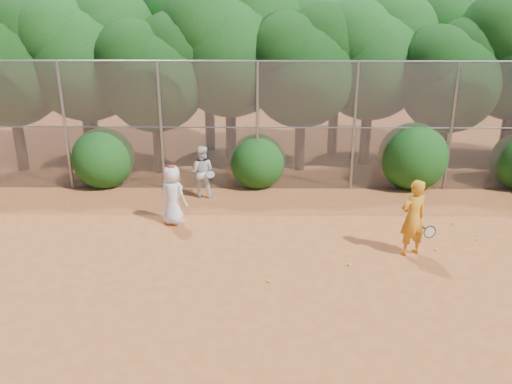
{
  "coord_description": "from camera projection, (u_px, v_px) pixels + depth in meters",
  "views": [
    {
      "loc": [
        -0.85,
        -9.26,
        5.22
      ],
      "look_at": [
        -1.0,
        2.5,
        1.1
      ],
      "focal_mm": 35.0,
      "sensor_mm": 36.0,
      "label": 1
    }
  ],
  "objects": [
    {
      "name": "ground",
      "position": [
        302.0,
        281.0,
        10.45
      ],
      "size": [
        80.0,
        80.0,
        0.0
      ],
      "primitive_type": "plane",
      "color": "#A45225",
      "rests_on": "ground"
    },
    {
      "name": "tree_1",
      "position": [
        86.0,
        50.0,
        17.21
      ],
      "size": [
        4.64,
        4.03,
        6.35
      ],
      "color": "black",
      "rests_on": "ground"
    },
    {
      "name": "tree_4",
      "position": [
        304.0,
        63.0,
        16.97
      ],
      "size": [
        4.19,
        3.64,
        5.73
      ],
      "color": "black",
      "rests_on": "ground"
    },
    {
      "name": "fence_back",
      "position": [
        286.0,
        126.0,
        15.44
      ],
      "size": [
        20.05,
        0.09,
        4.03
      ],
      "color": "gray",
      "rests_on": "ground"
    },
    {
      "name": "tree_11",
      "position": [
        338.0,
        47.0,
        19.09
      ],
      "size": [
        4.64,
        4.03,
        6.35
      ],
      "color": "black",
      "rests_on": "ground"
    },
    {
      "name": "ball_2",
      "position": [
        349.0,
        264.0,
        11.08
      ],
      "size": [
        0.07,
        0.07,
        0.07
      ],
      "primitive_type": "sphere",
      "color": "#C4D126",
      "rests_on": "ground"
    },
    {
      "name": "player_yellow",
      "position": [
        413.0,
        218.0,
        11.35
      ],
      "size": [
        0.89,
        0.65,
        1.82
      ],
      "rotation": [
        0.0,
        0.0,
        3.52
      ],
      "color": "orange",
      "rests_on": "ground"
    },
    {
      "name": "ball_4",
      "position": [
        269.0,
        281.0,
        10.38
      ],
      "size": [
        0.07,
        0.07,
        0.07
      ],
      "primitive_type": "sphere",
      "color": "#C4D126",
      "rests_on": "ground"
    },
    {
      "name": "tree_6",
      "position": [
        452.0,
        72.0,
        16.82
      ],
      "size": [
        3.86,
        3.36,
        5.29
      ],
      "color": "black",
      "rests_on": "ground"
    },
    {
      "name": "bush_2",
      "position": [
        413.0,
        153.0,
        15.99
      ],
      "size": [
        2.2,
        2.2,
        2.2
      ],
      "primitive_type": "sphere",
      "color": "#104010",
      "rests_on": "ground"
    },
    {
      "name": "ball_3",
      "position": [
        416.0,
        250.0,
        11.76
      ],
      "size": [
        0.07,
        0.07,
        0.07
      ],
      "primitive_type": "sphere",
      "color": "#C4D126",
      "rests_on": "ground"
    },
    {
      "name": "tree_2",
      "position": [
        155.0,
        69.0,
        16.71
      ],
      "size": [
        3.99,
        3.47,
        5.47
      ],
      "color": "black",
      "rests_on": "ground"
    },
    {
      "name": "ball_1",
      "position": [
        477.0,
        239.0,
        12.34
      ],
      "size": [
        0.07,
        0.07,
        0.07
      ],
      "primitive_type": "sphere",
      "color": "#C4D126",
      "rests_on": "ground"
    },
    {
      "name": "tree_12",
      "position": [
        452.0,
        37.0,
        19.49
      ],
      "size": [
        5.02,
        4.37,
        6.88
      ],
      "color": "black",
      "rests_on": "ground"
    },
    {
      "name": "tree_5",
      "position": [
        373.0,
        53.0,
        17.61
      ],
      "size": [
        4.51,
        3.92,
        6.17
      ],
      "color": "black",
      "rests_on": "ground"
    },
    {
      "name": "tree_3",
      "position": [
        231.0,
        43.0,
        17.36
      ],
      "size": [
        4.89,
        4.26,
        6.7
      ],
      "color": "black",
      "rests_on": "ground"
    },
    {
      "name": "ball_5",
      "position": [
        453.0,
        224.0,
        13.28
      ],
      "size": [
        0.07,
        0.07,
        0.07
      ],
      "primitive_type": "sphere",
      "color": "#C4D126",
      "rests_on": "ground"
    },
    {
      "name": "tree_9",
      "position": [
        80.0,
        42.0,
        19.34
      ],
      "size": [
        4.83,
        4.2,
        6.62
      ],
      "color": "black",
      "rests_on": "ground"
    },
    {
      "name": "tree_10",
      "position": [
        209.0,
        34.0,
        19.38
      ],
      "size": [
        5.15,
        4.48,
        7.06
      ],
      "color": "black",
      "rests_on": "ground"
    },
    {
      "name": "tree_0",
      "position": [
        9.0,
        58.0,
        16.85
      ],
      "size": [
        4.38,
        3.81,
        6.0
      ],
      "color": "black",
      "rests_on": "ground"
    },
    {
      "name": "player_white",
      "position": [
        202.0,
        172.0,
        15.15
      ],
      "size": [
        0.86,
        0.75,
        1.59
      ],
      "rotation": [
        0.0,
        0.0,
        3.08
      ],
      "color": "silver",
      "rests_on": "ground"
    },
    {
      "name": "bush_0",
      "position": [
        103.0,
        155.0,
        16.14
      ],
      "size": [
        2.0,
        2.0,
        2.0
      ],
      "primitive_type": "sphere",
      "color": "#104010",
      "rests_on": "ground"
    },
    {
      "name": "player_teen",
      "position": [
        173.0,
        195.0,
        13.11
      ],
      "size": [
        0.93,
        0.82,
        1.63
      ],
      "rotation": [
        0.0,
        0.0,
        2.65
      ],
      "color": "white",
      "rests_on": "ground"
    },
    {
      "name": "bush_1",
      "position": [
        257.0,
        159.0,
        16.11
      ],
      "size": [
        1.8,
        1.8,
        1.8
      ],
      "primitive_type": "sphere",
      "color": "#104010",
      "rests_on": "ground"
    },
    {
      "name": "ball_0",
      "position": [
        436.0,
        250.0,
        11.79
      ],
      "size": [
        0.07,
        0.07,
        0.07
      ],
      "primitive_type": "sphere",
      "color": "#C4D126",
      "rests_on": "ground"
    }
  ]
}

